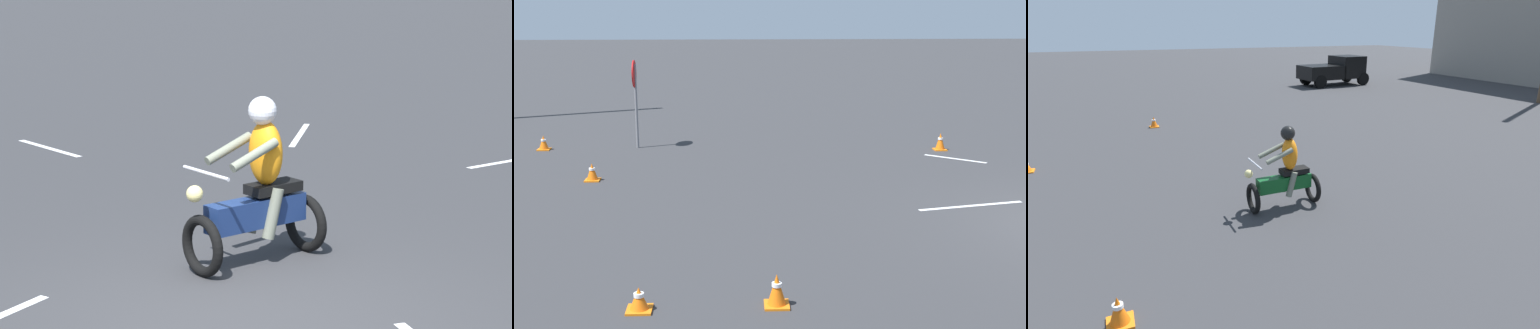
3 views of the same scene
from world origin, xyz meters
The scene contains 4 objects.
ground_plane centered at (0.00, 0.00, 0.00)m, with size 120.00×120.00×0.00m, color #333335.
motorcycle_rider_foreground centered at (0.99, -1.20, 0.73)m, with size 0.83×1.55×1.66m.
lane_stripe_e centered at (7.31, -3.21, 0.00)m, with size 0.10×1.76×0.01m, color silver.
lane_stripe_se centered at (5.20, -6.75, 0.00)m, with size 0.10×2.12×0.01m, color silver.
Camera 1 is at (-5.43, 5.74, 3.04)m, focal length 70.00 mm.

